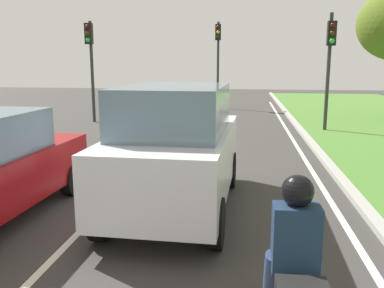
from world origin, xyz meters
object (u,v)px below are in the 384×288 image
at_px(rider_person, 295,236).
at_px(traffic_light_near_right, 330,53).
at_px(car_suv_ahead, 176,148).
at_px(traffic_light_far_median, 218,50).
at_px(traffic_light_overhead_left, 90,53).

bearing_deg(rider_person, traffic_light_near_right, 77.15).
xyz_separation_m(car_suv_ahead, traffic_light_near_right, (4.37, 9.38, 1.86)).
distance_m(rider_person, traffic_light_far_median, 21.31).
bearing_deg(car_suv_ahead, traffic_light_overhead_left, 119.47).
bearing_deg(traffic_light_near_right, rider_person, -101.68).
bearing_deg(car_suv_ahead, rider_person, -64.16).
relative_size(rider_person, traffic_light_near_right, 0.26).
height_order(traffic_light_near_right, traffic_light_far_median, traffic_light_far_median).
bearing_deg(traffic_light_near_right, car_suv_ahead, -114.99).
relative_size(traffic_light_near_right, traffic_light_far_median, 0.90).
bearing_deg(traffic_light_overhead_left, car_suv_ahead, -62.27).
distance_m(car_suv_ahead, traffic_light_far_median, 17.52).
relative_size(car_suv_ahead, traffic_light_far_median, 0.91).
bearing_deg(car_suv_ahead, traffic_light_far_median, 93.14).
height_order(car_suv_ahead, traffic_light_far_median, traffic_light_far_median).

